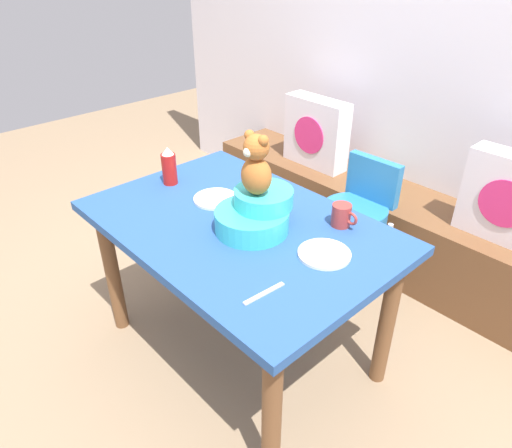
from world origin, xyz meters
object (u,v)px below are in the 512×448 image
at_px(pillow_floral_left, 316,133).
at_px(dining_table, 239,243).
at_px(infant_seat_teal, 256,213).
at_px(teddy_bear, 256,166).
at_px(pillow_floral_right, 510,199).
at_px(coffee_mug, 342,215).
at_px(book_stack, 377,181).
at_px(dinner_plate_near, 324,254).
at_px(ketchup_bottle, 169,167).
at_px(highchair, 356,213).
at_px(dinner_plate_far, 216,199).

relative_size(pillow_floral_left, dining_table, 0.34).
bearing_deg(infant_seat_teal, teddy_bear, -90.00).
height_order(pillow_floral_right, coffee_mug, pillow_floral_right).
xyz_separation_m(book_stack, dining_table, (0.10, -1.19, 0.13)).
height_order(pillow_floral_right, dinner_plate_near, pillow_floral_right).
distance_m(pillow_floral_left, coffee_mug, 1.25).
xyz_separation_m(infant_seat_teal, ketchup_bottle, (-0.58, -0.03, 0.02)).
bearing_deg(dinner_plate_near, ketchup_bottle, -174.90).
relative_size(highchair, dinner_plate_far, 3.95).
relative_size(infant_seat_teal, dinner_plate_near, 1.65).
bearing_deg(dining_table, coffee_mug, 43.95).
xyz_separation_m(dining_table, teddy_bear, (0.08, 0.02, 0.38)).
bearing_deg(teddy_bear, book_stack, 98.70).
bearing_deg(dinner_plate_near, highchair, 115.84).
bearing_deg(ketchup_bottle, book_stack, 71.20).
relative_size(dining_table, coffee_mug, 10.86).
bearing_deg(book_stack, highchair, -68.94).
bearing_deg(highchair, book_stack, 111.06).
xyz_separation_m(pillow_floral_right, dining_table, (-0.65, -1.17, -0.05)).
bearing_deg(book_stack, pillow_floral_right, -1.60).
bearing_deg(highchair, coffee_mug, -62.97).
bearing_deg(pillow_floral_right, dining_table, -119.23).
distance_m(pillow_floral_right, dinner_plate_far, 1.42).
relative_size(pillow_floral_right, dinner_plate_near, 2.20).
distance_m(infant_seat_teal, dinner_plate_far, 0.31).
height_order(dining_table, teddy_bear, teddy_bear).
height_order(pillow_floral_left, teddy_bear, teddy_bear).
bearing_deg(dinner_plate_far, pillow_floral_right, 51.97).
distance_m(pillow_floral_right, teddy_bear, 1.32).
relative_size(book_stack, dining_table, 0.15).
relative_size(book_stack, dinner_plate_near, 1.00).
xyz_separation_m(dining_table, ketchup_bottle, (-0.50, -0.00, 0.19)).
height_order(pillow_floral_right, infant_seat_teal, same).
height_order(highchair, dinner_plate_near, highchair).
bearing_deg(book_stack, teddy_bear, -81.30).
distance_m(ketchup_bottle, dinner_plate_far, 0.30).
distance_m(dining_table, dinner_plate_far, 0.25).
relative_size(teddy_bear, ketchup_bottle, 1.35).
bearing_deg(coffee_mug, highchair, 117.03).
relative_size(dining_table, dinner_plate_far, 6.52).
xyz_separation_m(pillow_floral_right, ketchup_bottle, (-1.15, -1.17, 0.15)).
bearing_deg(infant_seat_teal, book_stack, 98.70).
relative_size(highchair, ketchup_bottle, 4.27).
bearing_deg(ketchup_bottle, coffee_mug, 20.14).
height_order(highchair, ketchup_bottle, ketchup_bottle).
distance_m(pillow_floral_left, dinner_plate_near, 1.46).
relative_size(pillow_floral_right, infant_seat_teal, 1.33).
height_order(pillow_floral_left, pillow_floral_right, same).
bearing_deg(dinner_plate_far, dinner_plate_near, 2.46).
distance_m(pillow_floral_right, highchair, 0.73).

